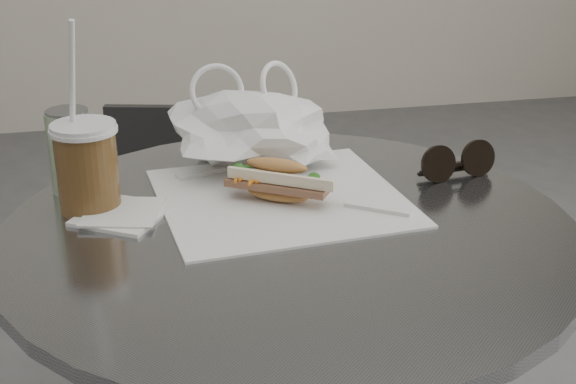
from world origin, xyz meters
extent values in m
cylinder|color=slate|center=(0.00, 0.20, 0.73)|extent=(0.76, 0.76, 0.02)
cylinder|color=#2D2D30|center=(-0.15, 0.85, 0.21)|extent=(0.06, 0.06, 0.42)
cylinder|color=#2D2D30|center=(-0.15, 0.85, 0.42)|extent=(0.35, 0.35, 0.02)
cube|color=#2D2D30|center=(-0.11, 1.02, 0.55)|extent=(0.28, 0.09, 0.24)
cube|color=white|center=(0.01, 0.29, 0.74)|extent=(0.36, 0.34, 0.00)
ellipsoid|color=tan|center=(0.00, 0.27, 0.75)|extent=(0.18, 0.15, 0.02)
cube|color=brown|center=(0.00, 0.27, 0.77)|extent=(0.15, 0.11, 0.01)
ellipsoid|color=tan|center=(0.00, 0.28, 0.79)|extent=(0.19, 0.15, 0.03)
cylinder|color=brown|center=(-0.26, 0.31, 0.80)|extent=(0.08, 0.08, 0.11)
cylinder|color=silver|center=(-0.26, 0.31, 0.86)|extent=(0.09, 0.09, 0.01)
cylinder|color=white|center=(-0.27, 0.31, 0.90)|extent=(0.03, 0.06, 0.21)
cylinder|color=black|center=(0.25, 0.30, 0.77)|extent=(0.06, 0.03, 0.06)
cylinder|color=black|center=(0.32, 0.31, 0.77)|extent=(0.06, 0.03, 0.06)
cube|color=black|center=(0.28, 0.31, 0.76)|extent=(0.02, 0.01, 0.01)
cube|color=white|center=(-0.21, 0.27, 0.74)|extent=(0.15, 0.15, 0.01)
cube|color=white|center=(-0.21, 0.27, 0.75)|extent=(0.12, 0.12, 0.00)
cylinder|color=#558D52|center=(-0.28, 0.38, 0.80)|extent=(0.06, 0.06, 0.12)
cylinder|color=slate|center=(-0.28, 0.38, 0.86)|extent=(0.06, 0.06, 0.00)
camera|label=1|loc=(-0.20, -0.73, 1.19)|focal=50.00mm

